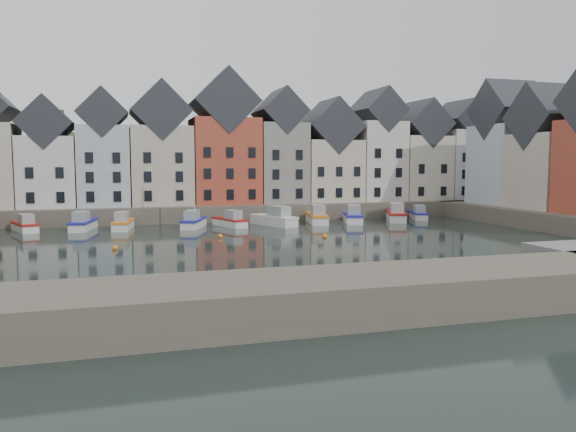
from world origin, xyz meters
name	(u,v)px	position (x,y,z in m)	size (l,w,h in m)	color
ground	(281,248)	(0.00, 0.00, 0.00)	(260.00, 260.00, 0.00)	black
far_quay	(222,209)	(0.00, 30.00, 1.00)	(90.00, 16.00, 2.00)	#544D40
near_wall	(201,305)	(-10.00, -22.00, 1.00)	(50.00, 6.00, 2.00)	#544D40
hillside	(199,299)	(0.02, 56.00, -17.96)	(153.60, 70.40, 64.00)	#243219
far_terrace	(247,152)	(3.21, 28.00, 8.88)	(72.37, 8.16, 17.78)	beige
right_terrace	(553,151)	(36.00, 8.07, 8.91)	(8.30, 24.25, 16.36)	#B1BDC5
mooring_buoys	(225,240)	(-4.00, 5.33, 0.15)	(20.50, 5.50, 0.50)	orange
boat_a	(25,226)	(-23.52, 19.11, 0.64)	(3.67, 5.86, 2.15)	silver
boat_b	(83,224)	(-17.55, 18.85, 0.70)	(2.96, 6.34, 2.34)	silver
boat_c	(123,223)	(-13.29, 18.18, 0.67)	(2.65, 6.05, 2.25)	silver
boat_d	(193,221)	(-5.49, 17.50, 0.74)	(3.77, 6.22, 11.36)	silver
boat_e	(230,221)	(-1.19, 17.41, 0.64)	(3.52, 5.90, 2.17)	silver
boat_f	(275,219)	(4.07, 16.96, 0.78)	(4.73, 7.08, 2.62)	silver
boat_g	(317,217)	(9.76, 17.96, 0.76)	(3.31, 6.94, 2.56)	silver
boat_h	(353,217)	(14.33, 17.42, 0.75)	(3.98, 6.88, 2.52)	silver
boat_i	(396,215)	(20.44, 17.65, 0.79)	(4.59, 7.16, 2.64)	silver
boat_j	(418,214)	(24.42, 18.97, 0.63)	(3.46, 5.74, 2.11)	silver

